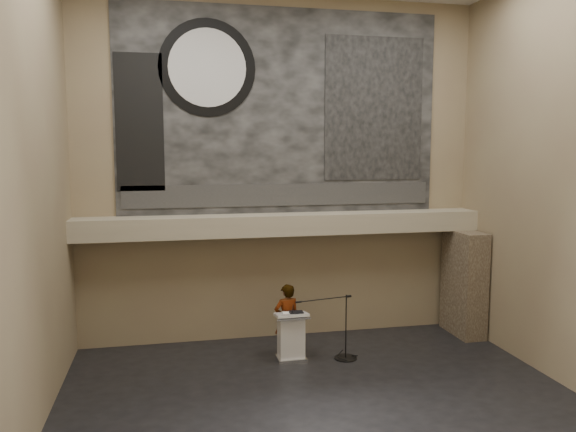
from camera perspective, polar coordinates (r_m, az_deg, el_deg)
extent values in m
plane|color=black|center=(11.23, 3.62, -18.41)|extent=(10.00, 10.00, 0.00)
cube|color=#816C52|center=(14.06, -0.69, 4.63)|extent=(10.00, 0.02, 8.50)
cube|color=#816C52|center=(6.43, 13.60, 1.88)|extent=(10.00, 0.02, 8.50)
cube|color=#816C52|center=(10.04, -24.88, 3.14)|extent=(0.02, 8.00, 8.50)
cube|color=#816C52|center=(12.51, 26.45, 3.65)|extent=(0.02, 8.00, 8.50)
cube|color=gray|center=(13.78, -0.35, -0.84)|extent=(10.00, 0.80, 0.50)
cylinder|color=#B2893D|center=(13.54, -6.95, -2.22)|extent=(0.04, 0.04, 0.06)
cylinder|color=#B2893D|center=(14.28, 7.18, -1.76)|extent=(0.04, 0.04, 0.06)
cube|color=black|center=(14.05, -0.67, 10.54)|extent=(8.00, 0.05, 5.00)
cube|color=#2A2A2A|center=(14.03, -0.63, 2.17)|extent=(7.76, 0.02, 0.55)
cylinder|color=black|center=(13.87, -8.20, 14.68)|extent=(2.30, 0.02, 2.30)
cylinder|color=silver|center=(13.85, -8.19, 14.69)|extent=(1.84, 0.02, 1.84)
cube|color=black|center=(14.69, 8.74, 10.69)|extent=(2.60, 0.02, 3.60)
cube|color=black|center=(13.73, -14.86, 9.15)|extent=(1.10, 0.02, 3.20)
cube|color=#46392B|center=(15.30, 17.44, -6.48)|extent=(0.60, 1.40, 2.70)
cube|color=silver|center=(13.21, 0.31, -14.25)|extent=(0.66, 0.50, 0.08)
cube|color=white|center=(13.03, 0.31, -12.11)|extent=(0.58, 0.40, 0.96)
cube|color=white|center=(12.85, 0.34, -9.99)|extent=(0.74, 0.53, 0.13)
cube|color=black|center=(12.84, 0.86, -9.78)|extent=(0.32, 0.26, 0.04)
cube|color=white|center=(12.84, -0.01, -9.86)|extent=(0.24, 0.31, 0.00)
imported|color=silver|center=(13.27, -0.13, -10.48)|extent=(0.68, 0.50, 1.68)
cylinder|color=black|center=(13.37, 5.87, -14.14)|extent=(0.52, 0.52, 0.02)
cylinder|color=black|center=(13.12, 5.91, -11.13)|extent=(0.03, 0.03, 1.50)
cylinder|color=black|center=(12.66, 3.56, -8.44)|extent=(1.30, 0.27, 0.02)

